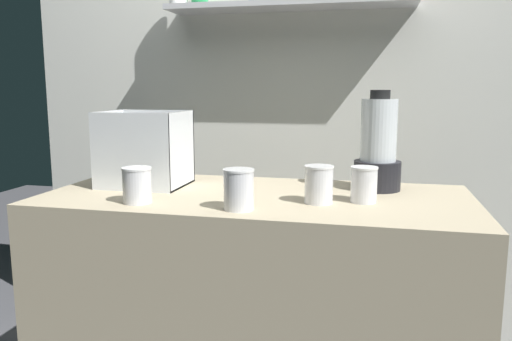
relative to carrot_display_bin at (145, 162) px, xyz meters
name	(u,v)px	position (x,y,z in m)	size (l,w,h in m)	color
counter	(256,321)	(0.43, -0.07, -0.53)	(1.40, 0.64, 0.90)	tan
back_wall_unit	(293,85)	(0.43, 0.70, 0.28)	(2.60, 0.24, 2.50)	silver
carrot_display_bin	(145,162)	(0.00, 0.00, 0.00)	(0.29, 0.24, 0.27)	white
blender_pitcher	(378,150)	(0.82, 0.11, 0.05)	(0.16, 0.16, 0.34)	black
juice_cup_carrot_far_left	(137,188)	(0.10, -0.27, -0.04)	(0.09, 0.09, 0.11)	white
juice_cup_carrot_left	(238,192)	(0.43, -0.29, -0.03)	(0.09, 0.09, 0.12)	white
juice_cup_beet_middle	(319,187)	(0.64, -0.15, -0.04)	(0.09, 0.09, 0.12)	white
juice_cup_orange_right	(364,186)	(0.78, -0.11, -0.04)	(0.08, 0.08, 0.11)	white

